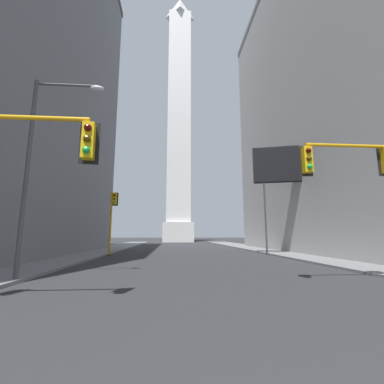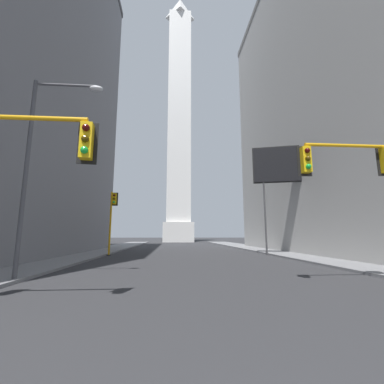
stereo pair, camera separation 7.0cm
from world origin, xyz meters
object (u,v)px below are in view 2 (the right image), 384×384
at_px(traffic_light_mid_left, 112,213).
at_px(billboard_sign, 284,167).
at_px(traffic_light_near_right, 364,176).
at_px(obelisk, 179,115).
at_px(street_lamp, 39,154).

xyz_separation_m(traffic_light_mid_left, billboard_sign, (17.29, -1.19, 4.74)).
bearing_deg(traffic_light_mid_left, traffic_light_near_right, -48.65).
xyz_separation_m(obelisk, traffic_light_near_right, (6.35, -64.39, -34.29)).
height_order(traffic_light_near_right, traffic_light_mid_left, traffic_light_mid_left).
bearing_deg(street_lamp, billboard_sign, 36.25).
height_order(obelisk, traffic_light_mid_left, obelisk).
xyz_separation_m(traffic_light_near_right, billboard_sign, (3.33, 14.67, 4.40)).
xyz_separation_m(obelisk, street_lamp, (-7.80, -62.54, -33.08)).
xyz_separation_m(obelisk, traffic_light_mid_left, (-7.60, -48.53, -34.63)).
bearing_deg(traffic_light_mid_left, billboard_sign, -3.93).
bearing_deg(street_lamp, traffic_light_near_right, -7.43).
relative_size(traffic_light_near_right, street_lamp, 0.63).
distance_m(traffic_light_mid_left, street_lamp, 14.10).
bearing_deg(billboard_sign, traffic_light_mid_left, 176.07).
relative_size(obelisk, traffic_light_near_right, 13.74).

